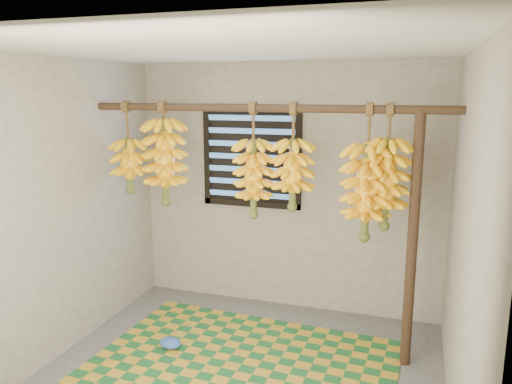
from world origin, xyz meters
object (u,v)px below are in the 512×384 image
at_px(support_post, 412,243).
at_px(banana_bunch_f, 386,184).
at_px(banana_bunch_e, 366,192).
at_px(banana_bunch_c, 253,179).
at_px(woven_mat, 236,371).
at_px(banana_bunch_a, 129,165).
at_px(plastic_bag, 170,343).
at_px(banana_bunch_d, 293,174).
at_px(banana_bunch_b, 165,162).

relative_size(support_post, banana_bunch_f, 2.10).
xyz_separation_m(support_post, banana_bunch_e, (-0.36, 0.00, 0.37)).
bearing_deg(banana_bunch_c, banana_bunch_e, 0.00).
xyz_separation_m(woven_mat, banana_bunch_a, (-1.20, 0.54, 1.48)).
bearing_deg(banana_bunch_f, plastic_bag, -167.35).
distance_m(support_post, banana_bunch_e, 0.52).
bearing_deg(banana_bunch_d, banana_bunch_b, 180.00).
bearing_deg(banana_bunch_d, plastic_bag, -158.35).
distance_m(woven_mat, banana_bunch_b, 1.83).
relative_size(banana_bunch_b, banana_bunch_e, 0.85).
bearing_deg(banana_bunch_f, banana_bunch_b, 180.00).
bearing_deg(banana_bunch_e, woven_mat, -148.35).
xyz_separation_m(banana_bunch_e, banana_bunch_f, (0.15, -0.00, 0.07)).
xyz_separation_m(woven_mat, banana_bunch_c, (-0.04, 0.54, 1.42)).
bearing_deg(support_post, banana_bunch_e, 180.00).
xyz_separation_m(support_post, banana_bunch_b, (-2.08, 0.00, 0.53)).
height_order(support_post, banana_bunch_b, banana_bunch_b).
relative_size(support_post, woven_mat, 0.85).
relative_size(banana_bunch_a, banana_bunch_e, 0.77).
bearing_deg(banana_bunch_f, support_post, 0.00).
height_order(banana_bunch_a, banana_bunch_b, same).
relative_size(woven_mat, banana_bunch_e, 2.23).
bearing_deg(support_post, banana_bunch_b, 180.00).
relative_size(support_post, banana_bunch_d, 2.34).
height_order(support_post, banana_bunch_e, banana_bunch_e).
bearing_deg(banana_bunch_b, banana_bunch_e, 0.00).
bearing_deg(banana_bunch_e, support_post, -0.00).
bearing_deg(banana_bunch_d, support_post, 0.00).
distance_m(plastic_bag, banana_bunch_a, 1.58).
xyz_separation_m(banana_bunch_b, banana_bunch_c, (0.81, 0.00, -0.10)).
bearing_deg(woven_mat, plastic_bag, 166.10).
bearing_deg(banana_bunch_a, banana_bunch_e, 0.00).
height_order(banana_bunch_b, banana_bunch_d, same).
bearing_deg(woven_mat, banana_bunch_e, 31.65).
relative_size(support_post, plastic_bag, 9.91).
distance_m(banana_bunch_b, banana_bunch_e, 1.72).
distance_m(woven_mat, plastic_bag, 0.68).
bearing_deg(banana_bunch_a, banana_bunch_b, -0.00).
bearing_deg(support_post, banana_bunch_f, 180.00).
distance_m(banana_bunch_a, banana_bunch_f, 2.22).
bearing_deg(support_post, banana_bunch_a, 180.00).
bearing_deg(banana_bunch_e, banana_bunch_d, -180.00).
xyz_separation_m(support_post, banana_bunch_d, (-0.94, -0.00, 0.48)).
distance_m(banana_bunch_b, banana_bunch_d, 1.14).
bearing_deg(support_post, banana_bunch_d, -180.00).
height_order(plastic_bag, banana_bunch_f, banana_bunch_f).
bearing_deg(banana_bunch_d, banana_bunch_f, 0.00).
bearing_deg(banana_bunch_c, support_post, 0.00).
bearing_deg(banana_bunch_b, support_post, 0.00).
distance_m(support_post, banana_bunch_f, 0.49).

